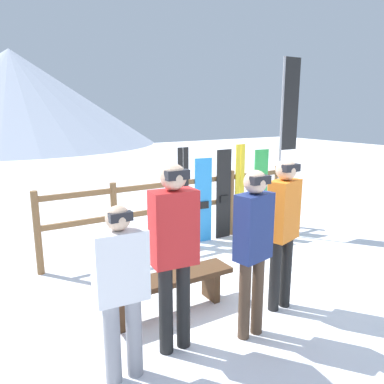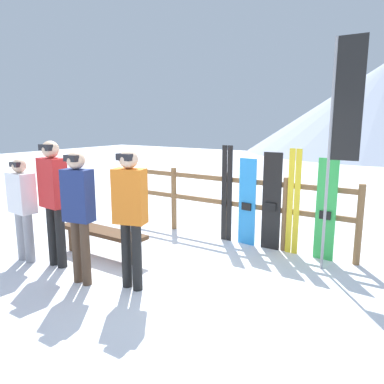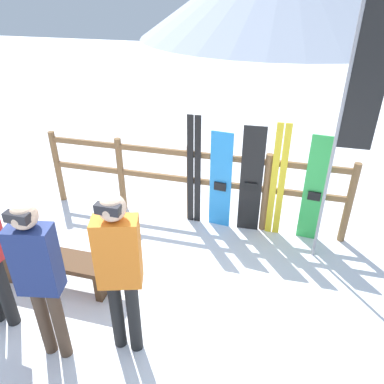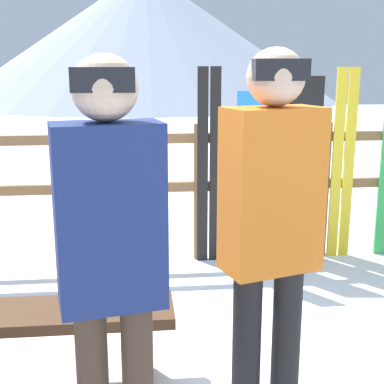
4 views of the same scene
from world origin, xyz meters
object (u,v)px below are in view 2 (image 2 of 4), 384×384
at_px(ski_pair_black, 227,194).
at_px(snowboard_black_stripe, 272,202).
at_px(snowboard_green, 326,210).
at_px(rental_flag, 340,125).
at_px(person_red, 53,194).
at_px(bench, 102,236).
at_px(person_white, 22,203).
at_px(snowboard_blue, 247,202).
at_px(person_navy, 78,206).
at_px(ski_pair_yellow, 293,202).
at_px(person_orange, 130,208).

xyz_separation_m(ski_pair_black, snowboard_black_stripe, (0.82, -0.00, -0.04)).
height_order(ski_pair_black, snowboard_black_stripe, ski_pair_black).
xyz_separation_m(snowboard_green, rental_flag, (0.20, -0.38, 1.25)).
height_order(person_red, snowboard_green, person_red).
bearing_deg(person_red, ski_pair_black, 58.60).
xyz_separation_m(bench, rental_flag, (3.08, 1.38, 1.69)).
distance_m(person_white, snowboard_blue, 3.51).
height_order(person_red, snowboard_black_stripe, person_red).
distance_m(bench, person_navy, 1.21).
distance_m(ski_pair_black, ski_pair_yellow, 1.18).
height_order(person_white, ski_pair_black, ski_pair_black).
height_order(person_white, ski_pair_yellow, ski_pair_yellow).
bearing_deg(ski_pair_black, person_red, -121.40).
distance_m(person_navy, snowboard_blue, 2.83).
relative_size(snowboard_black_stripe, rental_flag, 0.51).
relative_size(bench, snowboard_green, 1.03).
xyz_separation_m(person_white, snowboard_blue, (2.42, 2.53, -0.15)).
bearing_deg(snowboard_green, snowboard_blue, -180.00).
relative_size(ski_pair_black, snowboard_blue, 1.14).
bearing_deg(rental_flag, snowboard_green, 117.30).
relative_size(snowboard_blue, rental_flag, 0.47).
distance_m(snowboard_blue, ski_pair_yellow, 0.79).
bearing_deg(snowboard_green, snowboard_black_stripe, 180.00).
bearing_deg(person_navy, person_red, 165.32).
relative_size(snowboard_blue, ski_pair_yellow, 0.88).
xyz_separation_m(bench, person_red, (-0.25, -0.64, 0.74)).
height_order(snowboard_blue, snowboard_black_stripe, snowboard_black_stripe).
bearing_deg(person_orange, person_red, -178.04).
bearing_deg(rental_flag, snowboard_black_stripe, 160.02).
height_order(bench, rental_flag, rental_flag).
xyz_separation_m(person_white, person_red, (0.57, 0.13, 0.18)).
bearing_deg(person_orange, person_navy, -158.80).
bearing_deg(snowboard_black_stripe, person_red, -133.61).
xyz_separation_m(bench, snowboard_blue, (1.61, 1.76, 0.40)).
relative_size(bench, snowboard_black_stripe, 1.00).
bearing_deg(person_white, person_orange, 5.29).
bearing_deg(person_navy, snowboard_green, 47.59).
bearing_deg(person_navy, ski_pair_black, 74.92).
bearing_deg(ski_pair_black, bench, -124.64).
height_order(person_red, ski_pair_black, person_red).
distance_m(bench, ski_pair_yellow, 3.01).
distance_m(person_white, person_orange, 1.98).
bearing_deg(snowboard_black_stripe, snowboard_green, -0.00).
bearing_deg(person_white, snowboard_green, 34.36).
height_order(bench, person_white, person_white).
bearing_deg(snowboard_blue, ski_pair_yellow, 0.25).
bearing_deg(rental_flag, person_red, -148.84).
height_order(person_navy, ski_pair_black, person_navy).
height_order(person_orange, snowboard_black_stripe, person_orange).
bearing_deg(person_navy, rental_flag, 40.77).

